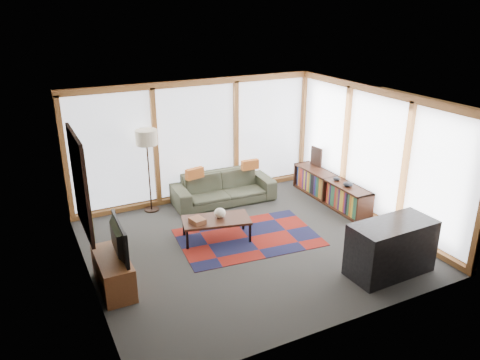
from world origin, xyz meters
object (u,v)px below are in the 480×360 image
floor_lamp (149,171)px  bookshelf (330,190)px  coffee_table (216,229)px  sofa (223,188)px  tv_console (113,273)px  bar_counter (391,248)px  television (114,240)px

floor_lamp → bookshelf: floor_lamp is taller
floor_lamp → coffee_table: bearing=-68.4°
sofa → bookshelf: size_ratio=0.96×
coffee_table → tv_console: 2.15m
bookshelf → bar_counter: 2.85m
coffee_table → tv_console: size_ratio=1.13×
sofa → floor_lamp: floor_lamp is taller
bookshelf → television: (-4.84, -1.18, 0.53)m
floor_lamp → bar_counter: (2.71, -4.02, -0.43)m
coffee_table → bookshelf: bearing=8.9°
sofa → bookshelf: (2.05, -1.04, -0.03)m
bookshelf → bar_counter: (-0.87, -2.71, 0.15)m
bookshelf → tv_console: size_ratio=2.12×
bar_counter → coffee_table: bearing=130.2°
coffee_table → tv_console: (-2.02, -0.74, 0.07)m
floor_lamp → television: 2.79m
coffee_table → bookshelf: size_ratio=0.53×
sofa → tv_console: size_ratio=2.03×
floor_lamp → coffee_table: floor_lamp is taller
sofa → television: 3.60m
tv_console → bookshelf: bearing=13.7°
coffee_table → tv_console: bearing=-159.9°
sofa → bar_counter: size_ratio=1.58×
tv_console → bar_counter: size_ratio=0.77×
floor_lamp → tv_console: (-1.32, -2.51, -0.60)m
coffee_table → bar_counter: bearing=-48.2°
coffee_table → television: size_ratio=1.27×
tv_console → bar_counter: (4.03, -1.52, 0.17)m
bookshelf → coffee_table: bearing=-171.1°
sofa → television: bearing=-138.5°
television → bar_counter: television is taller
television → bar_counter: bearing=-109.0°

